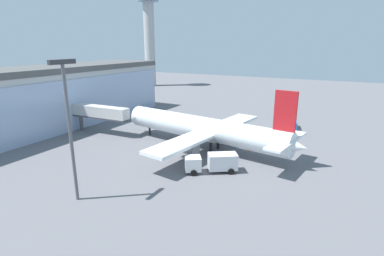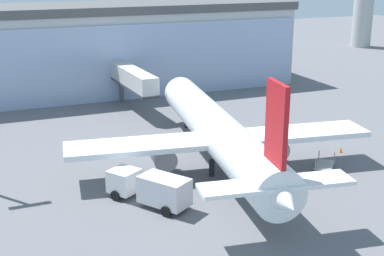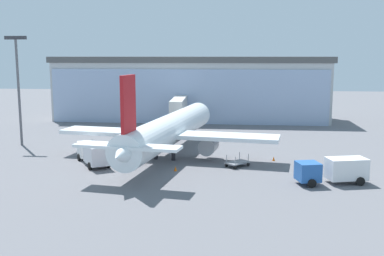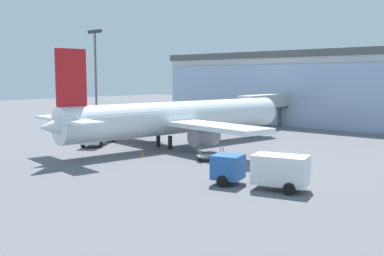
# 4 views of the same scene
# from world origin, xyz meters

# --- Properties ---
(ground) EXTENTS (240.00, 240.00, 0.00)m
(ground) POSITION_xyz_m (0.00, 0.00, 0.00)
(ground) COLOR slate
(terminal_building) EXTENTS (56.15, 14.30, 12.95)m
(terminal_building) POSITION_xyz_m (-0.00, 40.39, 6.48)
(terminal_building) COLOR #BABABA
(terminal_building) RESTS_ON ground
(jet_bridge) EXTENTS (2.81, 13.59, 5.61)m
(jet_bridge) POSITION_xyz_m (-0.82, 27.53, 4.24)
(jet_bridge) COLOR beige
(jet_bridge) RESTS_ON ground
(airplane) EXTENTS (28.87, 34.95, 11.25)m
(airplane) POSITION_xyz_m (0.82, 4.78, 3.49)
(airplane) COLOR white
(airplane) RESTS_ON ground
(catering_truck) EXTENTS (5.84, 7.31, 2.65)m
(catering_truck) POSITION_xyz_m (-7.68, -0.56, 1.47)
(catering_truck) COLOR silver
(catering_truck) RESTS_ON ground
(baggage_cart) EXTENTS (3.09, 3.13, 1.50)m
(baggage_cart) POSITION_xyz_m (9.77, 0.14, 0.50)
(baggage_cart) COLOR gray
(baggage_cart) RESTS_ON ground
(safety_cone_nose) EXTENTS (0.36, 0.36, 0.55)m
(safety_cone_nose) POSITION_xyz_m (2.67, -2.61, 0.28)
(safety_cone_nose) COLOR orange
(safety_cone_nose) RESTS_ON ground
(safety_cone_wingtip) EXTENTS (0.36, 0.36, 0.55)m
(safety_cone_wingtip) POSITION_xyz_m (14.34, 3.66, 0.28)
(safety_cone_wingtip) COLOR orange
(safety_cone_wingtip) RESTS_ON ground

